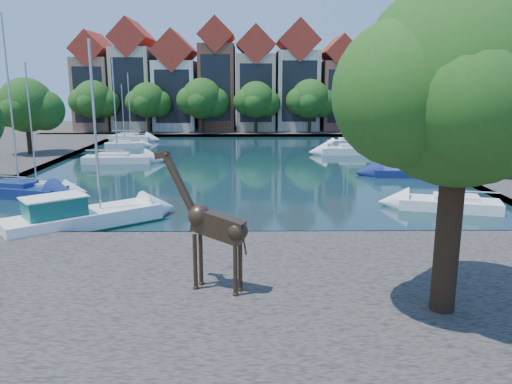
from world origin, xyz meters
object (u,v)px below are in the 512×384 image
(giraffe_statue, at_px, (211,224))
(sailboat_left_a, at_px, (37,188))
(motorsailer, at_px, (78,215))
(sailboat_right_a, at_px, (449,202))
(plane_tree, at_px, (464,90))

(giraffe_statue, height_order, sailboat_left_a, sailboat_left_a)
(sailboat_left_a, bearing_deg, giraffe_statue, -52.09)
(giraffe_statue, relative_size, motorsailer, 0.50)
(motorsailer, bearing_deg, giraffe_statue, -48.83)
(sailboat_right_a, bearing_deg, giraffe_statue, -136.74)
(giraffe_statue, relative_size, sailboat_right_a, 0.49)
(plane_tree, height_order, giraffe_statue, plane_tree)
(sailboat_left_a, distance_m, sailboat_right_a, 27.98)
(plane_tree, bearing_deg, sailboat_right_a, 68.09)
(giraffe_statue, relative_size, sailboat_left_a, 0.55)
(motorsailer, xyz_separation_m, sailboat_left_a, (-5.81, 8.57, -0.29))
(plane_tree, bearing_deg, sailboat_left_a, 138.12)
(sailboat_left_a, bearing_deg, sailboat_right_a, -9.46)
(giraffe_statue, height_order, sailboat_right_a, sailboat_right_a)
(giraffe_statue, distance_m, sailboat_left_a, 22.49)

